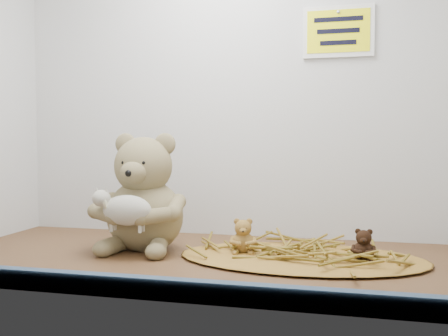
% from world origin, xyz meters
% --- Properties ---
extents(alcove_shell, '(1.20, 0.60, 0.90)m').
position_xyz_m(alcove_shell, '(0.00, 0.09, 0.45)').
color(alcove_shell, '#442C17').
rests_on(alcove_shell, ground).
extents(front_rail, '(1.19, 0.02, 0.04)m').
position_xyz_m(front_rail, '(0.00, -0.29, 0.02)').
color(front_rail, '#365068').
rests_on(front_rail, shelf_floor).
extents(straw_bed, '(0.55, 0.32, 0.01)m').
position_xyz_m(straw_bed, '(0.23, 0.05, 0.01)').
color(straw_bed, brown).
rests_on(straw_bed, shelf_floor).
extents(main_teddy, '(0.23, 0.24, 0.28)m').
position_xyz_m(main_teddy, '(-0.15, 0.07, 0.14)').
color(main_teddy, '#877B53').
rests_on(main_teddy, shelf_floor).
extents(toy_lamb, '(0.15, 0.09, 0.10)m').
position_xyz_m(toy_lamb, '(-0.15, -0.03, 0.11)').
color(toy_lamb, beige).
rests_on(toy_lamb, main_teddy).
extents(mini_teddy_tan, '(0.08, 0.08, 0.08)m').
position_xyz_m(mini_teddy_tan, '(0.10, 0.05, 0.05)').
color(mini_teddy_tan, '#9B6432').
rests_on(mini_teddy_tan, straw_bed).
extents(mini_teddy_brown, '(0.06, 0.06, 0.07)m').
position_xyz_m(mini_teddy_brown, '(0.36, 0.04, 0.04)').
color(mini_teddy_brown, black).
rests_on(mini_teddy_brown, straw_bed).
extents(wall_sign, '(0.16, 0.01, 0.11)m').
position_xyz_m(wall_sign, '(0.30, 0.29, 0.55)').
color(wall_sign, yellow).
rests_on(wall_sign, back_wall).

